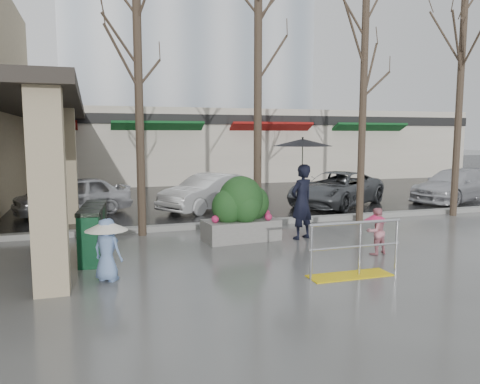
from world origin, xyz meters
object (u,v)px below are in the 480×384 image
planter (241,209)px  child_pink (376,228)px  tree_mideast (364,57)px  news_boxes (93,232)px  handrail (353,256)px  car_b (209,192)px  child_blue (107,242)px  car_a (73,196)px  woman (302,178)px  tree_west (137,35)px  tree_midwest (258,37)px  tree_east (462,46)px  car_d (454,185)px  car_c (336,189)px

planter → child_pink: bearing=-43.6°
tree_mideast → news_boxes: size_ratio=3.21×
child_pink → planter: planter is taller
child_pink → news_boxes: bearing=-25.5°
handrail → car_b: size_ratio=0.50×
tree_mideast → car_b: bearing=138.0°
child_blue → car_a: 7.63m
handrail → car_a: bearing=120.9°
woman → child_blue: woman is taller
car_a → child_blue: bearing=-9.0°
tree_west → child_blue: tree_west is taller
planter → car_a: planter is taller
tree_midwest → news_boxes: size_ratio=3.46×
tree_east → car_d: tree_east is taller
tree_mideast → child_blue: bearing=-153.7°
tree_west → car_b: 6.24m
car_c → planter: bearing=-83.7°
child_pink → car_c: 7.09m
tree_midwest → car_b: (-0.53, 3.46, -4.60)m
car_b → tree_mideast: bearing=15.6°
tree_mideast → car_b: size_ratio=1.70×
car_c → tree_east: bearing=7.2°
child_pink → planter: bearing=-53.6°
tree_mideast → news_boxes: 9.05m
tree_east → planter: tree_east is taller
tree_west → car_c: size_ratio=1.50×
woman → car_a: (-5.61, 5.53, -0.91)m
planter → car_b: size_ratio=0.50×
news_boxes → car_b: bearing=60.5°
tree_midwest → planter: bearing=-124.7°
car_a → car_c: (9.20, -0.88, 0.00)m
car_a → car_c: same height
tree_midwest → woman: 4.08m
car_a → car_b: 4.51m
child_blue → car_d: (13.43, 6.37, -0.08)m
woman → child_pink: (0.89, -1.91, -0.97)m
news_boxes → child_pink: bearing=-9.2°
tree_midwest → car_c: size_ratio=1.54×
tree_west → news_boxes: bearing=-122.5°
planter → car_d: planter is taller
car_b → car_c: same height
tree_east → car_c: (-2.63, 3.00, -4.75)m
handrail → tree_east: size_ratio=0.26×
tree_midwest → car_c: tree_midwest is taller
tree_midwest → car_c: bearing=35.7°
tree_midwest → child_blue: 7.20m
tree_midwest → child_pink: bearing=-67.5°
tree_mideast → car_a: 10.11m
child_blue → car_a: car_a is taller
woman → car_d: woman is taller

